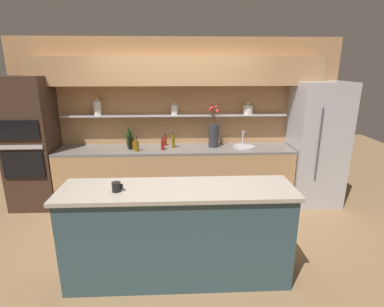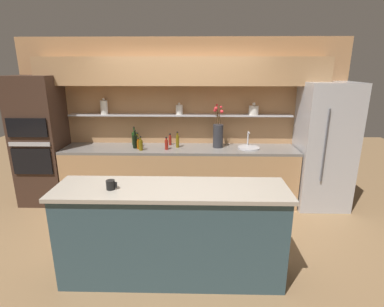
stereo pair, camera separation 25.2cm
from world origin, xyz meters
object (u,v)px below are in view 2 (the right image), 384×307
at_px(flower_vase, 218,134).
at_px(bottle_wine_5, 134,138).
at_px(bottle_wine_1, 135,142).
at_px(coffee_mug, 111,185).
at_px(oven_tower, 41,141).
at_px(refrigerator, 324,146).
at_px(bottle_oil_4, 141,145).
at_px(bottle_sauce_3, 167,144).
at_px(sink_fixture, 249,147).
at_px(bottle_sauce_2, 138,144).
at_px(bottle_oil_7, 178,141).
at_px(bottle_oil_0, 138,141).
at_px(bottle_sauce_6, 170,140).

distance_m(flower_vase, bottle_wine_5, 1.37).
distance_m(bottle_wine_1, coffee_mug, 1.89).
relative_size(oven_tower, bottle_wine_5, 6.76).
relative_size(refrigerator, bottle_oil_4, 8.92).
bearing_deg(bottle_sauce_3, sink_fixture, 4.59).
distance_m(bottle_wine_1, bottle_sauce_2, 0.09).
xyz_separation_m(oven_tower, bottle_oil_7, (2.18, 0.04, 0.01)).
relative_size(bottle_sauce_2, coffee_mug, 1.72).
bearing_deg(bottle_wine_1, bottle_sauce_2, -46.77).
bearing_deg(oven_tower, bottle_wine_1, -0.45).
relative_size(bottle_wine_1, bottle_sauce_2, 1.60).
bearing_deg(bottle_oil_0, bottle_wine_5, 123.25).
xyz_separation_m(bottle_wine_1, bottle_wine_5, (-0.06, 0.20, 0.00)).
distance_m(bottle_sauce_3, bottle_oil_7, 0.21).
xyz_separation_m(bottle_wine_1, bottle_sauce_3, (0.50, -0.08, -0.02)).
relative_size(bottle_sauce_3, bottle_sauce_6, 1.04).
bearing_deg(bottle_sauce_6, oven_tower, -174.76).
bearing_deg(bottle_sauce_3, refrigerator, 1.30).
xyz_separation_m(refrigerator, bottle_wine_5, (-3.00, 0.23, 0.06)).
bearing_deg(refrigerator, bottle_oil_7, 178.09).
relative_size(flower_vase, sink_fixture, 2.00).
height_order(bottle_sauce_2, bottle_wine_5, bottle_wine_5).
height_order(bottle_wine_1, coffee_mug, bottle_wine_1).
relative_size(bottle_oil_0, bottle_oil_4, 1.04).
relative_size(bottle_oil_7, coffee_mug, 2.40).
distance_m(bottle_sauce_3, bottle_sauce_6, 0.28).
xyz_separation_m(bottle_oil_0, bottle_oil_7, (0.64, -0.04, 0.02)).
height_order(refrigerator, coffee_mug, refrigerator).
bearing_deg(bottle_sauce_2, sink_fixture, 2.90).
bearing_deg(oven_tower, bottle_sauce_3, -2.60).
relative_size(bottle_wine_5, bottle_sauce_6, 1.59).
xyz_separation_m(bottle_sauce_3, bottle_wine_5, (-0.56, 0.28, 0.03)).
bearing_deg(bottle_sauce_3, flower_vase, 10.99).
height_order(oven_tower, bottle_oil_4, oven_tower).
distance_m(bottle_sauce_2, coffee_mug, 1.82).
bearing_deg(bottle_oil_7, bottle_sauce_2, -169.14).
bearing_deg(bottle_wine_1, bottle_oil_7, 4.43).
distance_m(flower_vase, bottle_sauce_3, 0.83).
bearing_deg(coffee_mug, sink_fixture, 49.32).
bearing_deg(bottle_sauce_6, coffee_mug, -100.30).
bearing_deg(flower_vase, bottle_sauce_3, -169.01).
bearing_deg(bottle_sauce_3, coffee_mug, -100.97).
bearing_deg(bottle_wine_5, oven_tower, -172.63).
relative_size(refrigerator, bottle_wine_5, 6.46).
height_order(bottle_sauce_3, bottle_oil_7, bottle_oil_7).
bearing_deg(refrigerator, oven_tower, 179.53).
bearing_deg(bottle_oil_7, coffee_mug, -104.81).
bearing_deg(bottle_oil_0, bottle_oil_4, -67.57).
bearing_deg(flower_vase, oven_tower, -178.70).
distance_m(bottle_oil_4, bottle_wine_5, 0.38).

